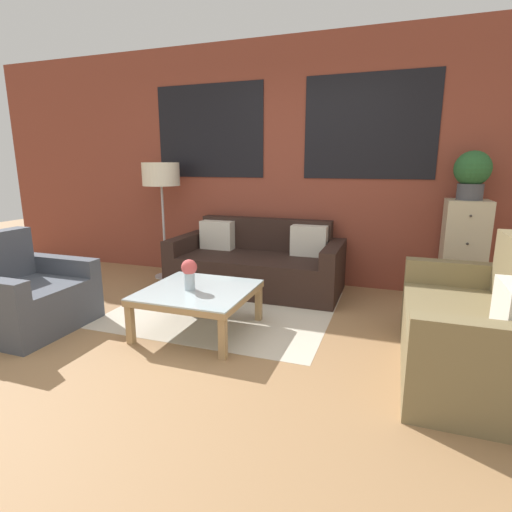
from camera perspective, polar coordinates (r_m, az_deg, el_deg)
ground_plane at (r=2.94m, az=-9.61°, el=-15.79°), size 16.00×16.00×0.00m
wall_back_brick at (r=4.85m, az=4.08°, el=12.95°), size 8.40×0.09×2.80m
rug at (r=4.04m, az=-4.27°, el=-7.43°), size 2.07×1.77×0.00m
couch_dark at (r=4.58m, az=0.15°, el=-1.29°), size 1.91×0.88×0.78m
settee_vintage at (r=3.12m, az=28.81°, el=-9.29°), size 0.80×1.54×0.92m
armchair_corner at (r=4.02m, az=-29.98°, el=-5.14°), size 0.80×0.90×0.84m
coffee_table at (r=3.44m, az=-8.24°, el=-5.54°), size 0.88×0.88×0.38m
floor_lamp at (r=5.06m, az=-13.40°, el=10.80°), size 0.45×0.45×1.43m
drawer_cabinet at (r=4.53m, az=27.42°, el=0.38°), size 0.40×0.42×1.07m
potted_plant at (r=4.45m, az=28.49°, el=10.40°), size 0.34×0.34×0.47m
flower_vase at (r=3.36m, az=-9.51°, el=-2.26°), size 0.13×0.13×0.26m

